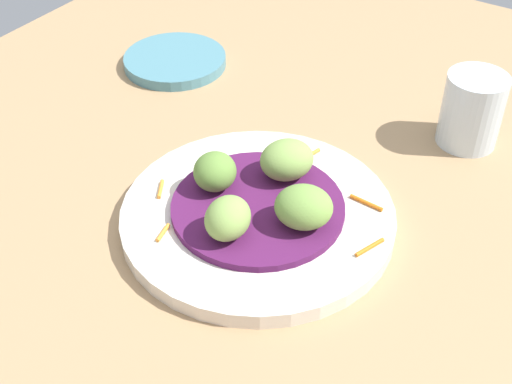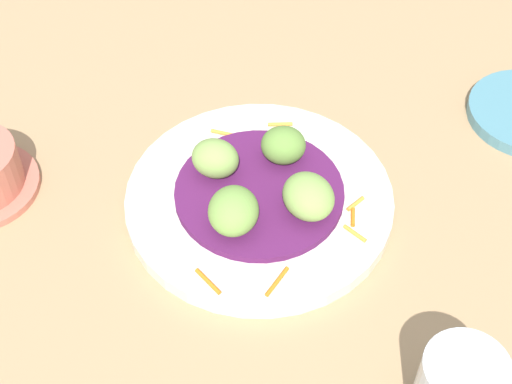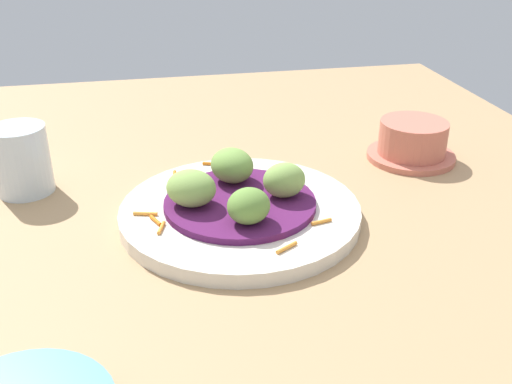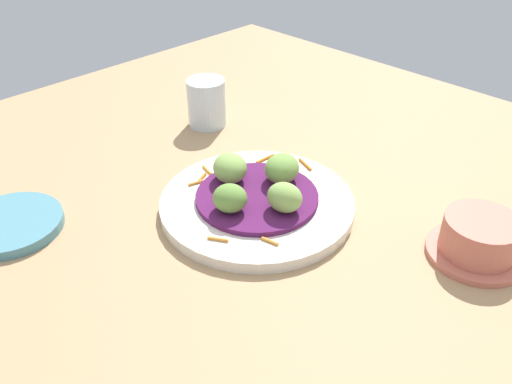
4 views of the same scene
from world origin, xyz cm
name	(u,v)px [view 4 (image 4 of 4)]	position (x,y,z in cm)	size (l,w,h in cm)	color
table_surface	(251,188)	(0.00, 0.00, 1.00)	(110.00, 110.00, 2.00)	tan
main_plate	(257,204)	(-4.06, -5.25, 2.81)	(26.50, 26.50, 1.62)	silver
cabbage_bed	(257,197)	(-4.06, -5.25, 4.00)	(16.69, 16.69, 0.76)	#51194C
carrot_garnish	(244,185)	(-3.10, -1.66, 3.82)	(22.62, 20.37, 0.40)	orange
guac_scoop_left	(285,197)	(-4.04, -10.20, 6.30)	(4.02, 4.74, 3.84)	#84A851
guac_scoop_center	(282,168)	(0.89, -5.24, 6.35)	(5.37, 4.72, 3.94)	#759E47
guac_scoop_right	(232,169)	(-4.07, -0.31, 6.34)	(5.42, 4.70, 3.92)	#84A851
guac_scoop_back	(230,198)	(-9.00, -5.27, 6.22)	(4.49, 4.19, 3.67)	olive
side_plate_small	(11,224)	(-29.76, 14.46, 2.68)	(13.25, 13.25, 1.36)	teal
terracotta_bowl	(479,239)	(7.82, -31.03, 4.45)	(11.83, 11.83, 5.34)	#C66B56
water_glass	(207,103)	(8.01, 18.91, 6.12)	(6.64, 6.64, 8.24)	silver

